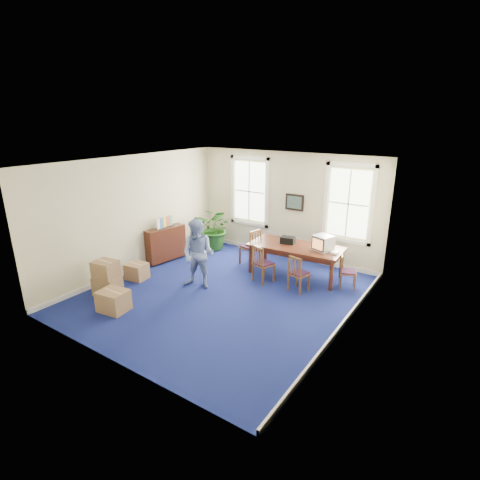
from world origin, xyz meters
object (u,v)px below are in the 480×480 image
Objects in this scene: potted_plant at (215,228)px; cardboard_boxes at (117,278)px; credenza at (166,245)px; chair_near_left at (264,263)px; man at (198,254)px; conference_table at (295,260)px; crt_tv at (323,243)px.

potted_plant is 4.01m from cardboard_boxes.
credenza is 1.79m from potted_plant.
man is (-1.19, -1.21, 0.38)m from chair_near_left.
conference_table is 1.98× the size of credenza.
chair_near_left is 0.72× the size of potted_plant.
chair_near_left is 2.93m from potted_plant.
potted_plant is (-1.42, 2.54, -0.18)m from man.
crt_tv is 0.34× the size of potted_plant.
man is at bearing 63.40° from chair_near_left.
potted_plant reaches higher than credenza.
conference_table is 0.99m from chair_near_left.
conference_table is 4.66m from cardboard_boxes.
cardboard_boxes is at bearing -65.63° from credenza.
credenza is at bearing 23.99° from chair_near_left.
crt_tv is at bearing 28.04° from man.
conference_table is 1.56× the size of cardboard_boxes.
crt_tv is 0.30× the size of cardboard_boxes.
crt_tv reaches higher than credenza.
cardboard_boxes is (0.05, -4.00, -0.25)m from potted_plant.
man is 1.41× the size of credenza.
crt_tv is 5.25m from cardboard_boxes.
chair_near_left reaches higher than credenza.
conference_table is 2.46× the size of chair_near_left.
credenza is (-3.19, -0.35, -0.01)m from chair_near_left.
crt_tv is at bearing 0.56° from conference_table.
chair_near_left reaches higher than conference_table.
potted_plant is at bearing 167.35° from conference_table.
cardboard_boxes is at bearing -89.28° from potted_plant.
man is at bearing 46.79° from cardboard_boxes.
credenza is 0.89× the size of potted_plant.
chair_near_left is at bearing -124.96° from crt_tv.
conference_table is 1.76× the size of potted_plant.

